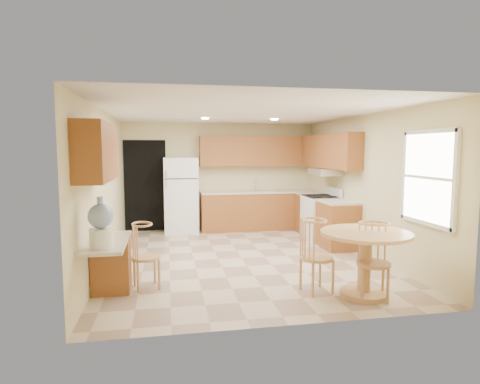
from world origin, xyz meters
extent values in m
plane|color=#C2AC8D|center=(0.00, 0.00, 0.00)|extent=(5.50, 5.50, 0.00)
cube|color=white|center=(0.00, 0.00, 2.50)|extent=(4.50, 5.50, 0.02)
cube|color=beige|center=(0.00, 2.75, 1.25)|extent=(4.50, 0.02, 2.50)
cube|color=beige|center=(0.00, -2.75, 1.25)|extent=(4.50, 0.02, 2.50)
cube|color=beige|center=(-2.25, 0.00, 1.25)|extent=(0.02, 5.50, 2.50)
cube|color=beige|center=(2.25, 0.00, 1.25)|extent=(0.02, 5.50, 2.50)
cube|color=black|center=(-1.75, 2.73, 1.05)|extent=(0.90, 0.02, 2.10)
cube|color=#995726|center=(0.88, 2.45, 0.43)|extent=(2.75, 0.60, 0.87)
cube|color=beige|center=(0.88, 2.45, 0.89)|extent=(2.75, 0.63, 0.04)
cube|color=#995726|center=(1.95, 1.85, 0.43)|extent=(0.60, 0.59, 0.87)
cube|color=beige|center=(1.95, 1.85, 0.89)|extent=(0.63, 0.59, 0.04)
cube|color=#995726|center=(1.95, 0.40, 0.43)|extent=(0.60, 0.80, 0.87)
cube|color=beige|center=(1.95, 0.40, 0.89)|extent=(0.63, 0.80, 0.04)
cube|color=#995726|center=(0.88, 2.58, 1.85)|extent=(2.75, 0.33, 0.70)
cube|color=#995726|center=(2.08, 1.21, 1.85)|extent=(0.33, 2.42, 0.70)
cube|color=#995726|center=(-2.08, -1.60, 1.85)|extent=(0.33, 1.40, 0.70)
cube|color=silver|center=(0.85, 2.45, 0.91)|extent=(0.78, 0.44, 0.01)
cube|color=silver|center=(2.00, 1.18, 1.42)|extent=(0.50, 0.76, 0.14)
cube|color=#995726|center=(-2.00, -1.32, 0.36)|extent=(0.48, 0.42, 0.72)
cube|color=beige|center=(-2.00, -1.70, 0.75)|extent=(0.50, 1.20, 0.04)
cube|color=white|center=(2.23, -1.85, 1.50)|extent=(0.05, 1.00, 1.20)
cube|color=white|center=(2.22, -1.85, 2.12)|extent=(0.05, 1.10, 0.06)
cube|color=white|center=(2.22, -1.85, 0.88)|extent=(0.05, 1.10, 0.06)
cube|color=white|center=(2.22, -2.38, 1.50)|extent=(0.05, 0.06, 1.28)
cube|color=white|center=(2.22, -1.32, 1.50)|extent=(0.05, 0.06, 1.28)
cylinder|color=white|center=(-0.50, 1.20, 2.48)|extent=(0.14, 0.14, 0.02)
cylinder|color=white|center=(0.90, 1.20, 2.48)|extent=(0.14, 0.14, 0.02)
cube|color=white|center=(-0.95, 2.40, 0.85)|extent=(0.75, 0.70, 1.70)
cube|color=black|center=(-0.95, 2.04, 1.25)|extent=(0.74, 0.01, 0.02)
cube|color=silver|center=(-1.27, 2.03, 1.15)|extent=(0.03, 0.03, 0.18)
cube|color=silver|center=(-1.27, 2.03, 1.35)|extent=(0.03, 0.03, 0.14)
cube|color=white|center=(1.92, 1.18, 0.45)|extent=(0.65, 0.76, 0.90)
cube|color=black|center=(1.92, 1.18, 0.91)|extent=(0.64, 0.75, 0.02)
cube|color=white|center=(2.20, 1.18, 1.00)|extent=(0.06, 0.76, 0.18)
cylinder|color=tan|center=(1.22, -2.08, 0.03)|extent=(0.61, 0.61, 0.07)
cylinder|color=tan|center=(1.22, -2.08, 0.41)|extent=(0.15, 0.15, 0.75)
cylinder|color=tan|center=(1.22, -2.08, 0.82)|extent=(1.14, 1.14, 0.04)
cylinder|color=tan|center=(0.67, -1.83, 0.46)|extent=(0.43, 0.43, 0.04)
cylinder|color=tan|center=(0.52, -1.67, 0.23)|extent=(0.04, 0.04, 0.46)
cylinder|color=tan|center=(0.82, -1.67, 0.23)|extent=(0.04, 0.04, 0.46)
cylinder|color=tan|center=(0.52, -1.98, 0.23)|extent=(0.04, 0.04, 0.46)
cylinder|color=tan|center=(0.82, -1.98, 0.23)|extent=(0.04, 0.04, 0.46)
cylinder|color=tan|center=(1.27, -2.20, 0.46)|extent=(0.42, 0.42, 0.04)
cylinder|color=tan|center=(1.12, -2.05, 0.23)|extent=(0.04, 0.04, 0.46)
cylinder|color=tan|center=(1.42, -2.05, 0.23)|extent=(0.04, 0.04, 0.46)
cylinder|color=tan|center=(1.12, -2.35, 0.23)|extent=(0.04, 0.04, 0.46)
cylinder|color=tan|center=(1.42, -2.35, 0.23)|extent=(0.04, 0.04, 0.46)
cylinder|color=tan|center=(-1.55, -1.26, 0.42)|extent=(0.39, 0.39, 0.04)
cylinder|color=tan|center=(-1.69, -1.12, 0.21)|extent=(0.03, 0.03, 0.42)
cylinder|color=tan|center=(-1.41, -1.12, 0.21)|extent=(0.03, 0.03, 0.42)
cylinder|color=tan|center=(-1.69, -1.40, 0.21)|extent=(0.03, 0.03, 0.42)
cylinder|color=tan|center=(-1.41, -1.40, 0.21)|extent=(0.03, 0.03, 0.42)
cylinder|color=white|center=(-2.00, -2.04, 0.88)|extent=(0.26, 0.26, 0.22)
sphere|color=#7C95C0|center=(-2.00, -2.04, 1.13)|extent=(0.28, 0.28, 0.28)
cylinder|color=#7C95C0|center=(-2.00, -2.04, 1.31)|extent=(0.07, 0.07, 0.08)
camera|label=1|loc=(-1.25, -6.71, 1.87)|focal=30.00mm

